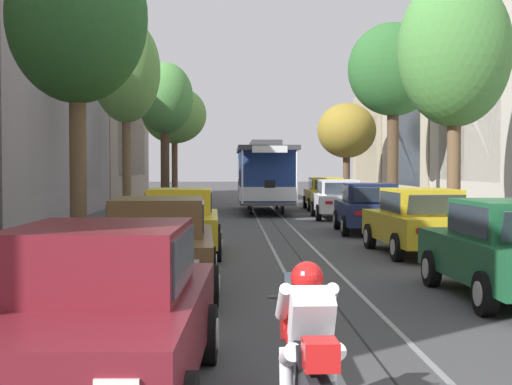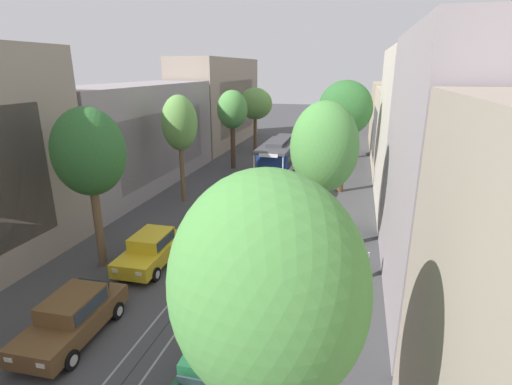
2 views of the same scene
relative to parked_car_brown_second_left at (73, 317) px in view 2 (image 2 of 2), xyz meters
The scene contains 21 objects.
ground_plane 14.33m from the parked_car_brown_second_left, 78.66° to the left, with size 160.00×160.00×0.00m, color #424244.
trolley_track_rails 17.95m from the parked_car_brown_second_left, 80.97° to the left, with size 1.14×64.78×0.01m.
building_facade_left 19.20m from the parked_car_brown_second_left, 114.30° to the left, with size 5.55×56.48×10.15m.
building_facade_right 22.03m from the parked_car_brown_second_left, 52.23° to the left, with size 5.84×56.48×10.43m.
parked_car_brown_second_left is the anchor object (origin of this frame).
parked_car_yellow_mid_left 5.50m from the parked_car_brown_second_left, 90.01° to the left, with size 2.06×4.39×1.58m.
parked_car_green_second_right 5.71m from the parked_car_brown_second_left, ahead, with size 2.06×4.39×1.58m.
parked_car_yellow_mid_right 7.85m from the parked_car_brown_second_left, 43.11° to the left, with size 2.14×4.42×1.58m.
parked_car_navy_fourth_right 12.68m from the parked_car_brown_second_left, 63.72° to the left, with size 2.13×4.42×1.58m.
parked_car_white_fifth_right 18.85m from the parked_car_brown_second_left, 72.83° to the left, with size 2.11×4.41×1.58m.
parked_car_yellow_sixth_right 24.91m from the parked_car_brown_second_left, 76.45° to the left, with size 2.06×4.39×1.58m.
street_tree_kerb_left_second 7.15m from the parked_car_brown_second_left, 115.01° to the left, with size 3.23×3.02×7.50m.
street_tree_kerb_left_mid 15.56m from the parked_car_brown_second_left, 99.68° to the left, with size 2.43×2.33×7.39m.
street_tree_kerb_left_fourth 25.14m from the parked_car_brown_second_left, 94.60° to the left, with size 2.77×2.75×7.19m.
street_tree_kerb_left_far 33.91m from the parked_car_brown_second_left, 93.69° to the left, with size 3.87×3.16×6.98m.
street_tree_kerb_right_near 10.11m from the parked_car_brown_second_left, 28.45° to the right, with size 3.28×2.71×7.66m.
street_tree_kerb_right_second 12.64m from the parked_car_brown_second_left, 49.64° to the left, with size 3.27×2.87×7.63m.
street_tree_kerb_right_mid 22.00m from the parked_car_brown_second_left, 67.53° to the left, with size 3.87×3.13×8.25m.
street_tree_kerb_right_fourth 32.60m from the parked_car_brown_second_left, 75.79° to the left, with size 3.40×3.57×5.80m.
cable_car_trolley 23.25m from the parked_car_brown_second_left, 83.05° to the left, with size 2.57×9.14×3.28m.
pedestrian_on_left_pavement 11.81m from the parked_car_brown_second_left, 34.22° to the left, with size 0.55×0.40×1.62m.
Camera 2 is at (6.24, -0.94, 9.05)m, focal length 27.40 mm.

